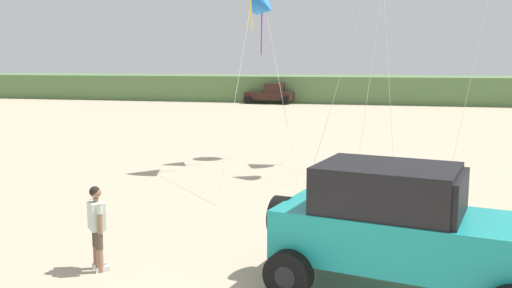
{
  "coord_description": "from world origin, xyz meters",
  "views": [
    {
      "loc": [
        1.98,
        -6.21,
        4.01
      ],
      "look_at": [
        -0.61,
        4.23,
        2.42
      ],
      "focal_mm": 39.14,
      "sensor_mm": 36.0,
      "label": 1
    }
  ],
  "objects_px": {
    "person_watching": "(97,223)",
    "distant_pickup": "(271,94)",
    "jeep": "(402,227)",
    "kite_black_sled": "(265,7)"
  },
  "relations": [
    {
      "from": "distant_pickup",
      "to": "kite_black_sled",
      "type": "xyz_separation_m",
      "value": [
        6.66,
        -31.25,
        5.16
      ]
    },
    {
      "from": "kite_black_sled",
      "to": "jeep",
      "type": "bearing_deg",
      "value": -66.56
    },
    {
      "from": "jeep",
      "to": "person_watching",
      "type": "distance_m",
      "value": 5.68
    },
    {
      "from": "distant_pickup",
      "to": "person_watching",
      "type": "bearing_deg",
      "value": -81.93
    },
    {
      "from": "distant_pickup",
      "to": "kite_black_sled",
      "type": "distance_m",
      "value": 32.36
    },
    {
      "from": "distant_pickup",
      "to": "kite_black_sled",
      "type": "relative_size",
      "value": 0.71
    },
    {
      "from": "jeep",
      "to": "kite_black_sled",
      "type": "relative_size",
      "value": 0.75
    },
    {
      "from": "person_watching",
      "to": "distant_pickup",
      "type": "height_order",
      "value": "distant_pickup"
    },
    {
      "from": "person_watching",
      "to": "jeep",
      "type": "bearing_deg",
      "value": 2.79
    },
    {
      "from": "jeep",
      "to": "person_watching",
      "type": "relative_size",
      "value": 3.0
    }
  ]
}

